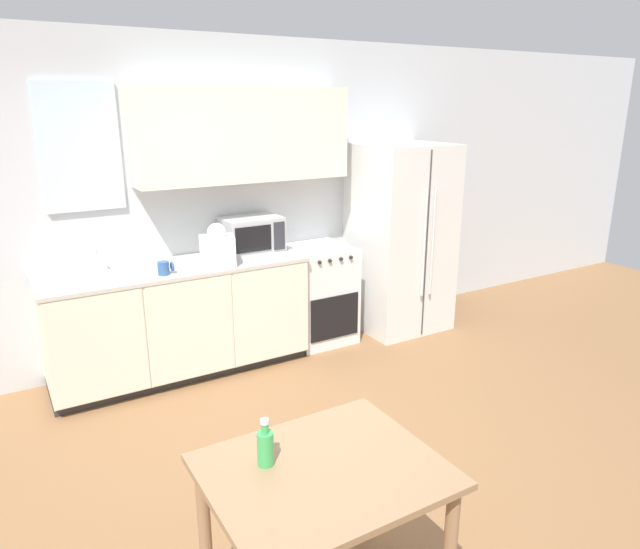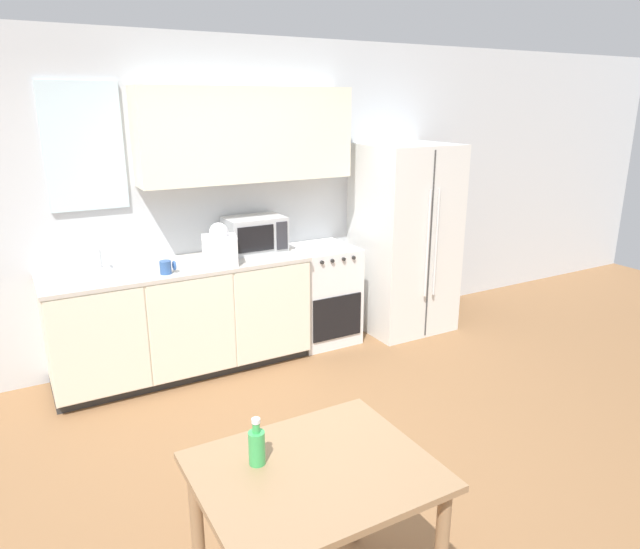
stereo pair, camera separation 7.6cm
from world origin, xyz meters
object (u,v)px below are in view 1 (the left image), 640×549
object	(u,v)px
microwave	(252,234)
drink_bottle	(265,447)
refrigerator	(400,238)
coffee_mug	(165,268)
oven_range	(318,294)
dining_table	(324,496)

from	to	relation	value
microwave	drink_bottle	size ratio (longest dim) A/B	2.46
refrigerator	microwave	size ratio (longest dim) A/B	3.58
coffee_mug	drink_bottle	size ratio (longest dim) A/B	0.58
refrigerator	microwave	distance (m)	1.50
refrigerator	coffee_mug	world-z (taller)	refrigerator
oven_range	coffee_mug	bearing A→B (deg)	-171.64
dining_table	oven_range	bearing A→B (deg)	60.09
microwave	dining_table	distance (m)	2.95
coffee_mug	dining_table	bearing A→B (deg)	-91.75
microwave	drink_bottle	xyz separation A→B (m)	(-1.12, -2.63, -0.22)
coffee_mug	dining_table	xyz separation A→B (m)	(-0.08, -2.46, -0.34)
microwave	drink_bottle	world-z (taller)	microwave
microwave	coffee_mug	size ratio (longest dim) A/B	4.21
oven_range	dining_table	world-z (taller)	oven_range
coffee_mug	drink_bottle	xyz separation A→B (m)	(-0.26, -2.32, -0.13)
oven_range	drink_bottle	bearing A→B (deg)	-124.27
microwave	dining_table	bearing A→B (deg)	-108.58
dining_table	drink_bottle	size ratio (longest dim) A/B	4.53
dining_table	refrigerator	bearing A→B (deg)	46.96
oven_range	refrigerator	size ratio (longest dim) A/B	0.50
oven_range	refrigerator	xyz separation A→B (m)	(0.87, -0.09, 0.45)
oven_range	dining_table	xyz separation A→B (m)	(-1.54, -2.67, 0.18)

